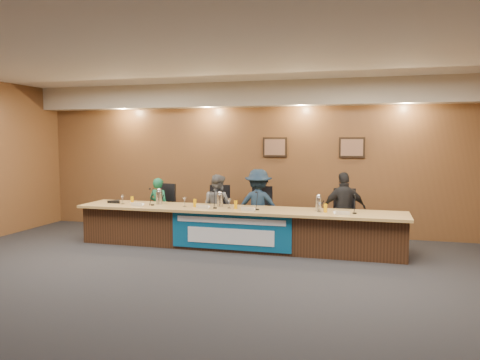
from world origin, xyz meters
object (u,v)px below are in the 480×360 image
Objects in this scene: office_chair_a at (161,212)px; carafe_mid at (220,201)px; office_chair_d at (344,221)px; panelist_a at (159,207)px; panelist_c at (258,206)px; office_chair_c at (259,217)px; office_chair_b at (219,215)px; panelist_d at (344,210)px; dais_body at (237,229)px; speakerphone at (116,202)px; banner at (230,232)px; panelist_b at (217,207)px; carafe_right at (318,204)px; carafe_left at (159,198)px.

office_chair_a is 2.02× the size of carafe_mid.
panelist_a is at bearing 178.11° from office_chair_d.
panelist_c is 0.26m from office_chair_c.
panelist_d is at bearing -14.97° from office_chair_b.
speakerphone is at bearing -179.97° from dais_body.
dais_body is 0.42m from banner.
carafe_mid is at bearing -10.22° from office_chair_a.
dais_body is at bearing 155.60° from panelist_b.
dais_body is at bearing -178.45° from carafe_right.
speakerphone reaches higher than office_chair_c.
panelist_b reaches higher than speakerphone.
carafe_mid is (-0.34, 0.47, 0.49)m from banner.
panelist_d reaches higher than banner.
dais_body is at bearing 0.26° from panelist_d.
carafe_right reaches higher than office_chair_d.
dais_body is 4.25× the size of panelist_d.
panelist_b is at bearing 119.43° from banner.
carafe_right is (3.37, -0.57, 0.26)m from panelist_a.
dais_body reaches higher than office_chair_a.
office_chair_a is 1.29m from office_chair_b.
office_chair_d is 4.50m from speakerphone.
banner is 1.67× the size of panelist_b.
dais_body is 2.55m from speakerphone.
dais_body is 0.62m from carafe_mid.
carafe_left is at bearing 50.38° from panelist_b.
office_chair_d is 2.38m from carafe_mid.
panelist_d is at bearing 11.48° from office_chair_a.
carafe_right is at bearing 36.29° from panelist_d.
office_chair_a is at bearing 156.78° from carafe_mid.
panelist_d is 2.94× the size of office_chair_b.
panelist_a is 4.99× the size of carafe_right.
carafe_left is 0.78× the size of speakerphone.
speakerphone is (-2.79, -0.61, 0.06)m from panelist_c.
carafe_left is (-1.02, -0.55, 0.22)m from panelist_b.
panelist_c is 1.67m from office_chair_d.
banner is 1.16m from office_chair_c.
carafe_mid is (1.53, -0.66, 0.39)m from office_chair_a.
panelist_d is 3.79m from office_chair_a.
panelist_d is at bearing -170.66° from panelist_a.
panelist_d is (1.65, 0.00, -0.01)m from panelist_c.
panelist_a is 0.16m from office_chair_a.
dais_body is at bearing 90.00° from banner.
panelist_c is at bearing -88.81° from office_chair_c.
carafe_left reaches higher than office_chair_d.
carafe_left is (-1.59, 0.47, 0.50)m from banner.
carafe_left is at bearing -159.61° from office_chair_c.
banner is 1.11m from panelist_c.
carafe_left reaches higher than carafe_right.
panelist_d reaches higher than speakerphone.
office_chair_c is at bearing 176.59° from office_chair_d.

